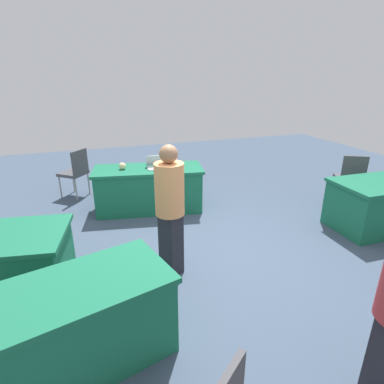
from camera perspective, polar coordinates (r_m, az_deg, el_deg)
The scene contains 10 objects.
ground_plane at distance 4.32m, azimuth 2.33°, elevation -11.59°, with size 14.40×14.40×0.00m, color #3D4C60.
table_foreground at distance 5.65m, azimuth -7.81°, elevation 0.60°, with size 1.99×1.12×0.77m.
table_mid_left at distance 2.92m, azimuth -21.81°, elevation -22.20°, with size 1.85×1.17×0.77m.
table_mid_right at distance 5.80m, azimuth 31.51°, elevation -1.87°, with size 1.71×0.96×0.77m.
chair_tucked_right at distance 6.44m, azimuth 26.82°, elevation 2.60°, with size 0.60×0.60×0.96m.
chair_back_row at distance 6.54m, azimuth -20.37°, elevation 3.75°, with size 0.62×0.62×0.95m.
person_attendee_browsing at distance 3.65m, azimuth -4.03°, elevation -2.38°, with size 0.44×0.44×1.59m.
laptop_silver at distance 5.51m, azimuth -6.49°, elevation 4.77°, with size 0.33×0.31×0.21m.
yarn_ball at distance 5.52m, azimuth -12.50°, elevation 4.63°, with size 0.12×0.12×0.12m, color beige.
scissors_red at distance 5.69m, azimuth -3.55°, elevation 5.00°, with size 0.18×0.04×0.01m, color red.
Camera 1 is at (1.40, 3.38, 2.31)m, focal length 29.39 mm.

